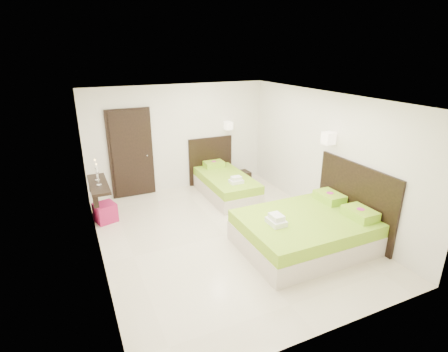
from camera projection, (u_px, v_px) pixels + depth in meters
name	position (u px, v px, depth m)	size (l,w,h in m)	color
floor	(226.00, 235.00, 6.72)	(5.50, 5.50, 0.00)	beige
bed_single	(225.00, 183.00, 8.51)	(1.19, 1.98, 1.64)	beige
bed_double	(309.00, 229.00, 6.26)	(2.27, 1.93, 1.87)	beige
nightstand	(242.00, 178.00, 9.20)	(0.39, 0.35, 0.35)	black
ottoman	(105.00, 212.00, 7.21)	(0.39, 0.39, 0.39)	maroon
door	(131.00, 154.00, 8.19)	(1.02, 0.15, 2.14)	black
console_shelf	(98.00, 185.00, 6.99)	(0.35, 1.20, 0.78)	black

